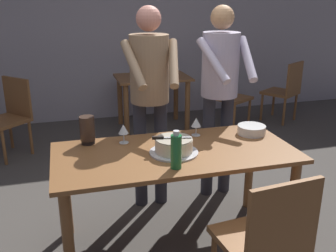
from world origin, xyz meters
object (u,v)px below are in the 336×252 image
at_px(background_table, 153,88).
at_px(main_dining_table, 175,165).
at_px(plate_stack, 251,130).
at_px(wine_glass_far, 196,123).
at_px(water_bottle, 176,151).
at_px(person_standing_beside, 220,82).
at_px(chair_near_side, 266,239).
at_px(background_chair_1, 228,93).
at_px(background_chair_0, 285,89).
at_px(background_chair_2, 10,114).
at_px(cake_knife, 163,138).
at_px(person_cutting_cake, 150,87).
at_px(cake_on_platter, 174,146).
at_px(wine_glass_near, 123,130).
at_px(hurricane_lamp, 87,130).

bearing_deg(background_table, main_dining_table, -100.04).
relative_size(plate_stack, wine_glass_far, 1.53).
xyz_separation_m(water_bottle, person_standing_beside, (0.68, 0.92, 0.21)).
height_order(chair_near_side, background_chair_1, same).
height_order(wine_glass_far, background_chair_0, background_chair_0).
bearing_deg(plate_stack, background_chair_2, 135.40).
height_order(cake_knife, chair_near_side, chair_near_side).
distance_m(cake_knife, background_chair_1, 2.98).
bearing_deg(person_cutting_cake, background_chair_0, 36.49).
bearing_deg(cake_on_platter, water_bottle, -103.19).
distance_m(main_dining_table, cake_knife, 0.25).
xyz_separation_m(cake_knife, background_table, (0.57, 2.71, -0.29)).
bearing_deg(background_chair_0, cake_knife, -135.69).
distance_m(main_dining_table, person_standing_beside, 0.98).
relative_size(plate_stack, background_chair_1, 0.24).
bearing_deg(water_bottle, background_chair_0, 47.28).
xyz_separation_m(wine_glass_near, background_chair_2, (-1.02, 1.92, -0.36)).
bearing_deg(plate_stack, background_chair_1, 69.90).
xyz_separation_m(wine_glass_far, person_cutting_cake, (-0.28, 0.35, 0.22)).
bearing_deg(person_standing_beside, background_chair_0, 44.46).
bearing_deg(background_chair_1, person_standing_beside, -116.82).
xyz_separation_m(person_standing_beside, background_chair_1, (0.92, 1.82, -0.58)).
relative_size(water_bottle, hurricane_lamp, 1.19).
bearing_deg(background_chair_2, plate_stack, -44.60).
xyz_separation_m(water_bottle, person_cutting_cake, (0.04, 0.89, 0.21)).
distance_m(background_table, background_chair_1, 1.07).
height_order(water_bottle, hurricane_lamp, water_bottle).
xyz_separation_m(hurricane_lamp, background_chair_1, (2.10, 2.15, -0.37)).
relative_size(person_cutting_cake, background_chair_2, 1.91).
xyz_separation_m(person_cutting_cake, background_chair_2, (-1.31, 1.56, -0.58)).
bearing_deg(cake_knife, background_chair_1, 57.04).
relative_size(water_bottle, chair_near_side, 0.28).
relative_size(cake_on_platter, wine_glass_near, 2.36).
height_order(person_cutting_cake, background_chair_1, person_cutting_cake).
height_order(cake_on_platter, background_chair_2, background_chair_2).
bearing_deg(cake_knife, chair_near_side, -62.53).
relative_size(person_cutting_cake, background_table, 1.72).
relative_size(cake_on_platter, water_bottle, 1.36).
bearing_deg(hurricane_lamp, person_cutting_cake, 29.39).
height_order(cake_knife, background_chair_0, background_chair_0).
relative_size(main_dining_table, cake_knife, 6.33).
distance_m(main_dining_table, water_bottle, 0.36).
bearing_deg(hurricane_lamp, cake_knife, -33.95).
distance_m(main_dining_table, background_chair_2, 2.56).
relative_size(cake_knife, chair_near_side, 0.30).
relative_size(main_dining_table, background_chair_1, 1.89).
xyz_separation_m(wine_glass_near, hurricane_lamp, (-0.26, 0.06, 0.00)).
xyz_separation_m(wine_glass_near, person_standing_beside, (0.92, 0.39, 0.22)).
bearing_deg(background_chair_0, background_chair_2, -176.08).
bearing_deg(person_cutting_cake, background_table, 76.13).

